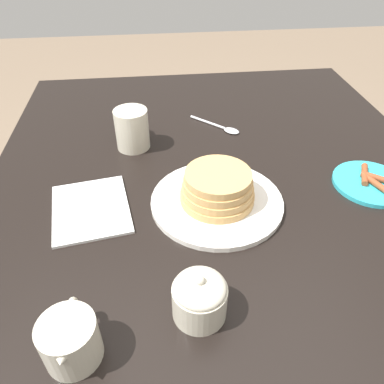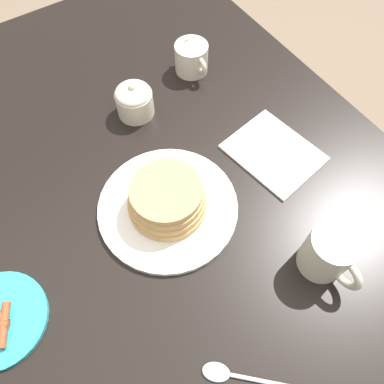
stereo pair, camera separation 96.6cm
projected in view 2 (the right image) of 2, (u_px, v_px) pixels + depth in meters
ground_plane at (172, 301)px, 1.43m from camera, size 8.00×8.00×0.00m
dining_table at (159, 231)px, 0.85m from camera, size 1.49×1.08×0.77m
pancake_plate at (167, 202)px, 0.73m from camera, size 0.28×0.28×0.08m
coffee_mug at (329, 253)px, 0.66m from camera, size 0.12×0.08×0.10m
creamer_pitcher at (191, 57)px, 0.92m from camera, size 0.12×0.08×0.08m
sugar_bowl at (134, 100)px, 0.85m from camera, size 0.09×0.09×0.09m
napkin at (274, 152)px, 0.82m from camera, size 0.21×0.18×0.01m
spoon at (233, 375)px, 0.60m from camera, size 0.13×0.13×0.01m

